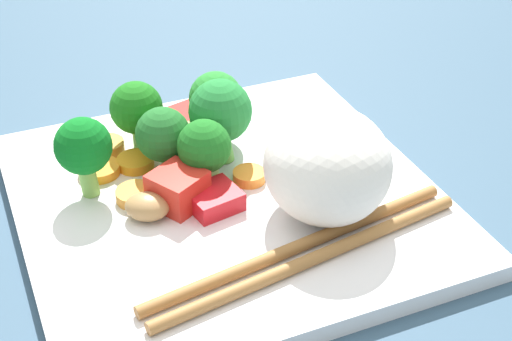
{
  "coord_description": "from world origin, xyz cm",
  "views": [
    {
      "loc": [
        12.8,
        38.36,
        30.25
      ],
      "look_at": [
        -1.68,
        1.01,
        3.22
      ],
      "focal_mm": 53.88,
      "sensor_mm": 36.0,
      "label": 1
    }
  ],
  "objects_px": {
    "rice_mound": "(328,165)",
    "carrot_slice_4": "(99,169)",
    "chopstick_pair": "(307,252)",
    "square_plate": "(226,201)",
    "broccoli_floret_5": "(220,112)"
  },
  "relations": [
    {
      "from": "square_plate",
      "to": "chopstick_pair",
      "type": "distance_m",
      "value": 0.08
    },
    {
      "from": "rice_mound",
      "to": "chopstick_pair",
      "type": "height_order",
      "value": "rice_mound"
    },
    {
      "from": "rice_mound",
      "to": "broccoli_floret_5",
      "type": "bearing_deg",
      "value": -63.52
    },
    {
      "from": "rice_mound",
      "to": "carrot_slice_4",
      "type": "height_order",
      "value": "rice_mound"
    },
    {
      "from": "chopstick_pair",
      "to": "rice_mound",
      "type": "bearing_deg",
      "value": 40.65
    },
    {
      "from": "rice_mound",
      "to": "chopstick_pair",
      "type": "relative_size",
      "value": 0.4
    },
    {
      "from": "carrot_slice_4",
      "to": "rice_mound",
      "type": "bearing_deg",
      "value": 142.97
    },
    {
      "from": "square_plate",
      "to": "chopstick_pair",
      "type": "bearing_deg",
      "value": 106.15
    },
    {
      "from": "broccoli_floret_5",
      "to": "chopstick_pair",
      "type": "distance_m",
      "value": 0.12
    },
    {
      "from": "square_plate",
      "to": "broccoli_floret_5",
      "type": "height_order",
      "value": "broccoli_floret_5"
    },
    {
      "from": "square_plate",
      "to": "rice_mound",
      "type": "xyz_separation_m",
      "value": [
        -0.05,
        0.04,
        0.04
      ]
    },
    {
      "from": "square_plate",
      "to": "carrot_slice_4",
      "type": "distance_m",
      "value": 0.09
    },
    {
      "from": "carrot_slice_4",
      "to": "chopstick_pair",
      "type": "bearing_deg",
      "value": 126.07
    },
    {
      "from": "carrot_slice_4",
      "to": "chopstick_pair",
      "type": "relative_size",
      "value": 0.13
    },
    {
      "from": "square_plate",
      "to": "broccoli_floret_5",
      "type": "distance_m",
      "value": 0.06
    }
  ]
}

